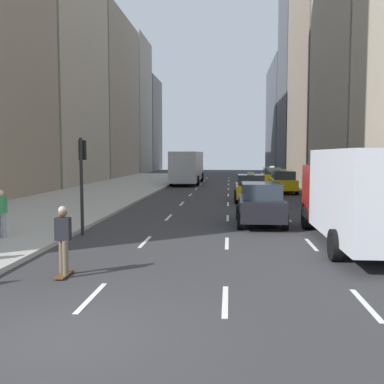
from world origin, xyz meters
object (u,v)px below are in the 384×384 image
Objects in this scene: taxi_second at (272,176)px; pedestrian_mid_block at (1,211)px; box_truck at (357,194)px; traffic_light_pole at (82,170)px; taxi_third at (283,182)px; city_bus at (188,166)px; taxi_lead at (250,188)px; skateboarder at (63,238)px; sedan_black_near at (261,203)px.

taxi_second is 2.67× the size of pedestrian_mid_block.
box_truck is 2.33× the size of traffic_light_pole.
taxi_second is 1.00× the size of taxi_third.
city_bus is at bearing 128.00° from taxi_third.
taxi_lead is 0.38× the size of city_bus.
traffic_light_pole is (-9.55, -28.22, 1.53)m from taxi_second.
sedan_black_near is at bearing 58.18° from skateboarder.
sedan_black_near reaches higher than skateboarder.
taxi_third is (0.00, -9.26, 0.00)m from taxi_second.
sedan_black_near is at bearing -90.00° from taxi_lead.
taxi_second is (2.80, 15.83, 0.00)m from taxi_lead.
box_truck is 11.89m from pedestrian_mid_block.
traffic_light_pole is (-6.75, -12.39, 1.53)m from taxi_lead.
box_truck is (2.80, -4.28, 0.80)m from sedan_black_near.
taxi_third is at bearing -90.00° from taxi_second.
skateboarder is (-5.37, -8.65, 0.05)m from sedan_black_near.
city_bus is (-5.61, 17.34, 0.91)m from taxi_lead.
taxi_lead reaches higher than sedan_black_near.
taxi_lead is 16.07m from taxi_second.
taxi_second is 8.59m from city_bus.
taxi_third is 25.91m from skateboarder.
sedan_black_near is at bearing 27.03° from pedestrian_mid_block.
sedan_black_near is at bearing 123.20° from box_truck.
taxi_lead reaches higher than pedestrian_mid_block.
traffic_light_pole reaches higher than sedan_black_near.
taxi_second is 34.82m from skateboarder.
city_bus reaches higher than sedan_black_near.
box_truck is (2.80, -13.65, 0.83)m from taxi_lead.
taxi_second is 29.83m from traffic_light_pole.
sedan_black_near is 2.68× the size of pedestrian_mid_block.
skateboarder is (0.24, -35.36, -0.82)m from city_bus.
box_truck is 9.30m from skateboarder.
sedan_black_near is 1.23× the size of traffic_light_pole.
city_bus is 3.22× the size of traffic_light_pole.
taxi_second is 1.22× the size of traffic_light_pole.
traffic_light_pole is at bearing -92.19° from city_bus.
pedestrian_mid_block is 3.12m from traffic_light_pole.
pedestrian_mid_block is (-11.87, -29.82, 0.19)m from taxi_second.
taxi_second is at bearing -10.17° from city_bus.
taxi_third reaches higher than pedestrian_mid_block.
taxi_lead is 13.96m from box_truck.
box_truck reaches higher than skateboarder.
taxi_second is at bearing 71.30° from traffic_light_pole.
traffic_light_pole is (-1.38, 5.63, 1.45)m from skateboarder.
traffic_light_pole is at bearing -108.70° from taxi_second.
pedestrian_mid_block is at bearing -111.70° from taxi_second.
sedan_black_near is 0.38× the size of city_bus.
city_bus reaches higher than taxi_third.
box_truck reaches higher than taxi_third.
taxi_second is 29.48m from box_truck.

